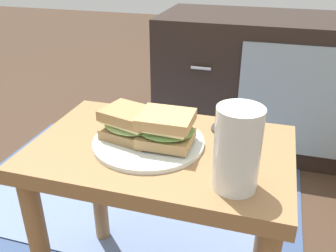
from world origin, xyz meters
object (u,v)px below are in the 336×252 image
at_px(beer_glass, 237,151).
at_px(tv_cabinet, 269,83).
at_px(coaster, 229,129).
at_px(sandwich_back, 166,129).
at_px(sandwich_front, 130,123).
at_px(plate, 148,142).

bearing_deg(beer_glass, tv_cabinet, 88.18).
bearing_deg(beer_glass, coaster, 100.05).
bearing_deg(sandwich_back, sandwich_front, 172.40).
xyz_separation_m(plate, sandwich_front, (-0.04, 0.01, 0.04)).
height_order(tv_cabinet, plate, tv_cabinet).
xyz_separation_m(plate, coaster, (0.16, 0.12, -0.00)).
bearing_deg(sandwich_front, beer_glass, -23.74).
bearing_deg(tv_cabinet, sandwich_back, -101.21).
height_order(sandwich_front, coaster, sandwich_front).
relative_size(tv_cabinet, coaster, 11.33).
distance_m(plate, coaster, 0.20).
xyz_separation_m(sandwich_back, coaster, (0.12, 0.12, -0.05)).
relative_size(plate, beer_glass, 1.57).
bearing_deg(plate, beer_glass, -26.79).
distance_m(plate, sandwich_back, 0.06).
distance_m(sandwich_back, beer_glass, 0.18).
bearing_deg(beer_glass, sandwich_front, 156.26).
bearing_deg(tv_cabinet, plate, -103.70).
bearing_deg(sandwich_front, coaster, 29.18).
bearing_deg(coaster, sandwich_front, -150.82).
distance_m(plate, beer_glass, 0.23).
distance_m(tv_cabinet, sandwich_back, 1.00).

